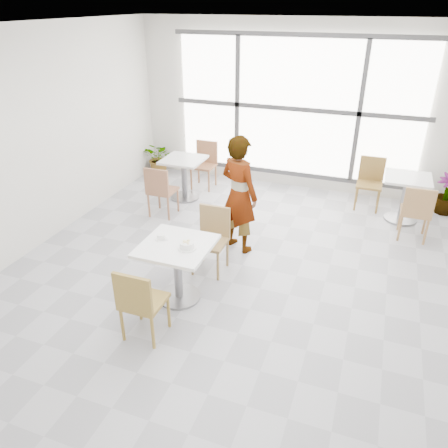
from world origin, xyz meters
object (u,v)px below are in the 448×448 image
(bg_table_left, at_px, (184,173))
(plant_right, at_px, (447,194))
(chair_far, at_px, (212,235))
(plant_left, at_px, (160,158))
(oatmeal_bowl, at_px, (187,245))
(coffee_cup, at_px, (161,237))
(bg_chair_left_far, at_px, (205,161))
(bg_chair_right_far, at_px, (370,179))
(bg_chair_right_near, at_px, (417,210))
(bg_table_right, at_px, (406,192))
(person, at_px, (239,195))
(chair_near, at_px, (140,300))
(main_table, at_px, (177,261))
(bg_chair_left_near, at_px, (160,188))

(bg_table_left, xyz_separation_m, plant_right, (4.39, 0.95, -0.14))
(chair_far, height_order, plant_left, chair_far)
(oatmeal_bowl, relative_size, coffee_cup, 1.32)
(bg_chair_left_far, bearing_deg, bg_chair_right_far, 2.32)
(chair_far, xyz_separation_m, bg_chair_right_near, (2.54, 1.74, 0.00))
(coffee_cup, xyz_separation_m, plant_left, (-1.98, 3.67, -0.45))
(chair_far, bearing_deg, bg_table_right, 45.08)
(coffee_cup, distance_m, bg_table_right, 4.17)
(person, height_order, bg_table_right, person)
(coffee_cup, bearing_deg, chair_far, 64.48)
(chair_near, height_order, chair_far, same)
(bg_chair_right_near, distance_m, plant_left, 5.02)
(chair_far, height_order, bg_chair_left_far, same)
(oatmeal_bowl, xyz_separation_m, bg_chair_left_far, (-1.21, 3.45, -0.29))
(coffee_cup, height_order, bg_chair_right_near, bg_chair_right_near)
(person, bearing_deg, main_table, 102.73)
(coffee_cup, xyz_separation_m, bg_chair_left_near, (-1.02, 1.89, -0.28))
(person, relative_size, bg_chair_left_far, 1.93)
(bg_chair_right_near, bearing_deg, bg_chair_left_near, 8.49)
(chair_near, distance_m, bg_chair_left_near, 2.95)
(bg_table_right, bearing_deg, main_table, -128.52)
(coffee_cup, xyz_separation_m, person, (0.51, 1.36, 0.06))
(bg_chair_right_near, bearing_deg, chair_far, 34.36)
(main_table, distance_m, plant_left, 4.32)
(bg_table_right, xyz_separation_m, bg_chair_left_near, (-3.76, -1.25, 0.01))
(oatmeal_bowl, height_order, bg_table_left, oatmeal_bowl)
(chair_far, distance_m, bg_chair_right_near, 3.08)
(chair_near, xyz_separation_m, chair_far, (0.19, 1.55, 0.00))
(main_table, distance_m, oatmeal_bowl, 0.31)
(oatmeal_bowl, relative_size, person, 0.12)
(oatmeal_bowl, height_order, plant_right, oatmeal_bowl)
(bg_chair_left_near, bearing_deg, plant_left, -61.80)
(bg_chair_left_far, height_order, bg_chair_right_near, same)
(bg_table_right, height_order, bg_chair_right_far, bg_chair_right_far)
(chair_far, xyz_separation_m, person, (0.16, 0.62, 0.34))
(bg_chair_right_near, relative_size, plant_left, 1.31)
(main_table, bearing_deg, oatmeal_bowl, -14.26)
(coffee_cup, height_order, plant_left, coffee_cup)
(bg_table_left, bearing_deg, bg_chair_right_far, 14.07)
(plant_right, bearing_deg, bg_chair_right_near, -114.20)
(chair_far, bearing_deg, bg_chair_right_near, 34.36)
(oatmeal_bowl, relative_size, plant_right, 0.30)
(chair_near, height_order, bg_table_left, chair_near)
(oatmeal_bowl, distance_m, bg_chair_right_far, 4.01)
(plant_left, bearing_deg, plant_right, -0.23)
(bg_table_right, height_order, bg_chair_left_far, bg_chair_left_far)
(chair_far, xyz_separation_m, coffee_cup, (-0.35, -0.73, 0.28))
(oatmeal_bowl, distance_m, bg_chair_left_near, 2.43)
(bg_chair_right_near, height_order, bg_chair_right_far, same)
(bg_chair_left_far, xyz_separation_m, bg_chair_right_near, (3.73, -0.90, 0.00))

